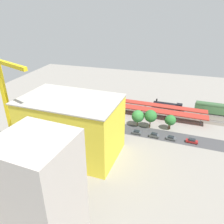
# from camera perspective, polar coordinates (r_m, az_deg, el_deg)

# --- Properties ---
(ground_plane) EXTENTS (187.87, 187.87, 0.00)m
(ground_plane) POSITION_cam_1_polar(r_m,az_deg,el_deg) (106.36, 1.88, -2.89)
(ground_plane) COLOR gray
(ground_plane) RESTS_ON ground
(rail_bed) EXTENTS (117.96, 19.81, 0.01)m
(rail_bed) POSITION_cam_1_polar(r_m,az_deg,el_deg) (124.34, 4.41, 1.48)
(rail_bed) COLOR #665E54
(rail_bed) RESTS_ON ground
(street_asphalt) EXTENTS (117.72, 14.60, 0.01)m
(street_asphalt) POSITION_cam_1_polar(r_m,az_deg,el_deg) (103.01, 1.29, -3.91)
(street_asphalt) COLOR #424244
(street_asphalt) RESTS_ON ground
(track_rails) EXTENTS (117.29, 13.38, 0.12)m
(track_rails) POSITION_cam_1_polar(r_m,az_deg,el_deg) (124.27, 4.41, 1.56)
(track_rails) COLOR #9E9EA8
(track_rails) RESTS_ON ground
(platform_canopy_near) EXTENTS (67.40, 8.42, 4.06)m
(platform_canopy_near) POSITION_cam_1_polar(r_m,az_deg,el_deg) (113.55, 6.58, 1.06)
(platform_canopy_near) COLOR #A82D23
(platform_canopy_near) RESTS_ON ground
(platform_canopy_far) EXTENTS (61.78, 7.33, 4.03)m
(platform_canopy_far) POSITION_cam_1_polar(r_m,az_deg,el_deg) (119.08, 8.52, 2.13)
(platform_canopy_far) COLOR #A82D23
(platform_canopy_far) RESTS_ON ground
(locomotive) EXTENTS (16.61, 3.25, 4.83)m
(locomotive) POSITION_cam_1_polar(r_m,az_deg,el_deg) (124.14, 14.38, 1.53)
(locomotive) COLOR black
(locomotive) RESTS_ON ground
(passenger_coach) EXTENTS (17.63, 3.87, 6.26)m
(passenger_coach) POSITION_cam_1_polar(r_m,az_deg,el_deg) (124.92, 24.34, 0.91)
(passenger_coach) COLOR black
(passenger_coach) RESTS_ON ground
(parked_car_0) EXTENTS (4.85, 2.15, 1.79)m
(parked_car_0) POSITION_cam_1_polar(r_m,az_deg,el_deg) (97.27, 19.66, -7.00)
(parked_car_0) COLOR black
(parked_car_0) RESTS_ON ground
(parked_car_1) EXTENTS (4.18, 2.18, 1.62)m
(parked_car_1) POSITION_cam_1_polar(r_m,az_deg,el_deg) (96.82, 14.78, -6.48)
(parked_car_1) COLOR black
(parked_car_1) RESTS_ON ground
(parked_car_2) EXTENTS (4.36, 2.12, 1.87)m
(parked_car_2) POSITION_cam_1_polar(r_m,az_deg,el_deg) (96.97, 10.69, -5.88)
(parked_car_2) COLOR black
(parked_car_2) RESTS_ON ground
(parked_car_3) EXTENTS (4.15, 1.93, 1.63)m
(parked_car_3) POSITION_cam_1_polar(r_m,az_deg,el_deg) (98.17, 6.28, -5.20)
(parked_car_3) COLOR black
(parked_car_3) RESTS_ON ground
(parked_car_4) EXTENTS (4.13, 2.17, 1.84)m
(parked_car_4) POSITION_cam_1_polar(r_m,az_deg,el_deg) (99.25, 1.78, -4.61)
(parked_car_4) COLOR black
(parked_car_4) RESTS_ON ground
(construction_building) EXTENTS (34.97, 22.90, 21.43)m
(construction_building) POSITION_cam_1_polar(r_m,az_deg,el_deg) (82.93, -10.20, -3.73)
(construction_building) COLOR yellow
(construction_building) RESTS_ON ground
(construction_roof_slab) EXTENTS (35.60, 23.53, 0.40)m
(construction_roof_slab) POSITION_cam_1_polar(r_m,az_deg,el_deg) (78.21, -10.82, 3.25)
(construction_roof_slab) COLOR #B7B2A8
(construction_roof_slab) RESTS_ON construction_building
(tower_crane) EXTENTS (21.73, 10.07, 35.32)m
(tower_crane) POSITION_cam_1_polar(r_m,az_deg,el_deg) (86.73, -25.09, 2.55)
(tower_crane) COLOR gray
(tower_crane) RESTS_ON ground
(box_truck_0) EXTENTS (8.26, 2.81, 3.32)m
(box_truck_0) POSITION_cam_1_polar(r_m,az_deg,el_deg) (102.43, -8.03, -3.31)
(box_truck_0) COLOR black
(box_truck_0) RESTS_ON ground
(box_truck_1) EXTENTS (9.66, 2.74, 3.68)m
(box_truck_1) POSITION_cam_1_polar(r_m,az_deg,el_deg) (96.56, -1.53, -4.87)
(box_truck_1) COLOR black
(box_truck_1) RESTS_ON ground
(box_truck_2) EXTENTS (10.11, 3.33, 3.23)m
(box_truck_2) POSITION_cam_1_polar(r_m,az_deg,el_deg) (106.74, -12.74, -2.49)
(box_truck_2) COLOR black
(box_truck_2) RESTS_ON ground
(street_tree_0) EXTENTS (4.73, 4.73, 6.94)m
(street_tree_0) POSITION_cam_1_polar(r_m,az_deg,el_deg) (102.73, 14.70, -2.03)
(street_tree_0) COLOR brown
(street_tree_0) RESTS_ON ground
(street_tree_1) EXTENTS (4.07, 4.07, 6.71)m
(street_tree_1) POSITION_cam_1_polar(r_m,az_deg,el_deg) (102.36, 14.38, -2.02)
(street_tree_1) COLOR brown
(street_tree_1) RESTS_ON ground
(street_tree_2) EXTENTS (5.69, 5.69, 7.78)m
(street_tree_2) POSITION_cam_1_polar(r_m,az_deg,el_deg) (102.64, 6.60, -1.08)
(street_tree_2) COLOR brown
(street_tree_2) RESTS_ON ground
(street_tree_3) EXTENTS (6.35, 6.35, 8.58)m
(street_tree_3) POSITION_cam_1_polar(r_m,az_deg,el_deg) (112.77, -10.86, 1.43)
(street_tree_3) COLOR brown
(street_tree_3) RESTS_ON ground
(street_tree_4) EXTENTS (4.97, 4.97, 7.52)m
(street_tree_4) POSITION_cam_1_polar(r_m,az_deg,el_deg) (112.81, -10.30, 1.28)
(street_tree_4) COLOR brown
(street_tree_4) RESTS_ON ground
(street_tree_5) EXTENTS (5.59, 5.59, 8.70)m
(street_tree_5) POSITION_cam_1_polar(r_m,az_deg,el_deg) (101.52, 9.82, -1.02)
(street_tree_5) COLOR brown
(street_tree_5) RESTS_ON ground
(traffic_light) EXTENTS (0.50, 0.36, 7.20)m
(traffic_light) POSITION_cam_1_polar(r_m,az_deg,el_deg) (100.44, -5.88, -1.81)
(traffic_light) COLOR #333333
(traffic_light) RESTS_ON ground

